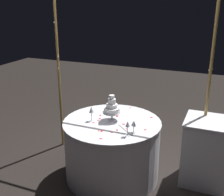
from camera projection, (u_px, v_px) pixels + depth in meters
name	position (u px, v px, depth m)	size (l,w,h in m)	color
ground_plane	(112.00, 175.00, 3.69)	(12.00, 12.00, 0.00)	black
decorative_arch	(127.00, 56.00, 3.64)	(2.11, 0.06, 2.25)	olive
main_table	(112.00, 149.00, 3.57)	(1.19, 1.19, 0.76)	white
side_table	(206.00, 151.00, 3.46)	(0.54, 0.54, 0.82)	white
tiered_cake	(112.00, 108.00, 3.43)	(0.22, 0.22, 0.32)	silver
wine_glass_0	(91.00, 110.00, 3.42)	(0.06, 0.06, 0.18)	silver
wine_glass_1	(128.00, 125.00, 3.04)	(0.06, 0.06, 0.17)	silver
wine_glass_2	(134.00, 124.00, 3.13)	(0.06, 0.06, 0.14)	silver
cake_knife	(126.00, 130.00, 3.21)	(0.24, 0.21, 0.01)	silver
rose_petal_0	(117.00, 116.00, 3.59)	(0.04, 0.03, 0.00)	red
rose_petal_1	(118.00, 114.00, 3.66)	(0.04, 0.02, 0.00)	red
rose_petal_2	(127.00, 125.00, 3.35)	(0.03, 0.02, 0.00)	red
rose_petal_3	(130.00, 108.00, 3.87)	(0.03, 0.02, 0.00)	red
rose_petal_4	(100.00, 115.00, 3.62)	(0.04, 0.03, 0.00)	red
rose_petal_5	(100.00, 119.00, 3.52)	(0.03, 0.02, 0.00)	red
rose_petal_6	(117.00, 130.00, 3.22)	(0.03, 0.02, 0.00)	red
rose_petal_7	(151.00, 117.00, 3.56)	(0.04, 0.03, 0.00)	red
rose_petal_8	(99.00, 131.00, 3.20)	(0.03, 0.02, 0.00)	red
rose_petal_9	(107.00, 110.00, 3.79)	(0.04, 0.03, 0.00)	red
rose_petal_10	(101.00, 139.00, 3.02)	(0.03, 0.02, 0.00)	red
rose_petal_11	(145.00, 130.00, 3.22)	(0.04, 0.02, 0.00)	red
rose_petal_12	(98.00, 120.00, 3.47)	(0.03, 0.02, 0.00)	red
rose_petal_13	(112.00, 132.00, 3.16)	(0.03, 0.02, 0.00)	red
rose_petal_14	(102.00, 131.00, 3.19)	(0.04, 0.03, 0.00)	red
rose_petal_15	(93.00, 123.00, 3.41)	(0.03, 0.02, 0.00)	red
rose_petal_16	(124.00, 124.00, 3.37)	(0.04, 0.03, 0.00)	red
rose_petal_17	(109.00, 112.00, 3.71)	(0.03, 0.02, 0.00)	red
rose_petal_18	(126.00, 129.00, 3.25)	(0.03, 0.02, 0.00)	red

